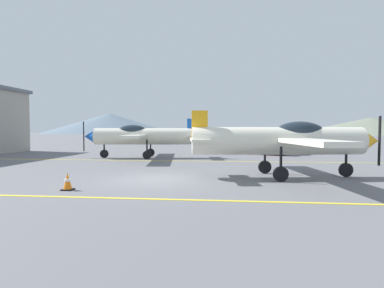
{
  "coord_description": "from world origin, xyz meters",
  "views": [
    {
      "loc": [
        2.86,
        -12.52,
        2.04
      ],
      "look_at": [
        0.84,
        6.0,
        1.2
      ],
      "focal_mm": 29.37,
      "sensor_mm": 36.0,
      "label": 1
    }
  ],
  "objects_px": {
    "airplane_mid": "(141,136)",
    "airplane_near": "(285,140)",
    "traffic_cone_front": "(68,182)",
    "car_sedan": "(278,144)"
  },
  "relations": [
    {
      "from": "airplane_near",
      "to": "airplane_mid",
      "type": "xyz_separation_m",
      "value": [
        -8.64,
        8.44,
        0.0
      ]
    },
    {
      "from": "airplane_near",
      "to": "car_sedan",
      "type": "bearing_deg",
      "value": 81.96
    },
    {
      "from": "airplane_mid",
      "to": "traffic_cone_front",
      "type": "distance_m",
      "value": 12.34
    },
    {
      "from": "airplane_mid",
      "to": "airplane_near",
      "type": "bearing_deg",
      "value": -44.33
    },
    {
      "from": "airplane_mid",
      "to": "traffic_cone_front",
      "type": "height_order",
      "value": "airplane_mid"
    },
    {
      "from": "airplane_mid",
      "to": "traffic_cone_front",
      "type": "bearing_deg",
      "value": -86.24
    },
    {
      "from": "car_sedan",
      "to": "airplane_mid",
      "type": "bearing_deg",
      "value": -154.86
    },
    {
      "from": "airplane_near",
      "to": "car_sedan",
      "type": "xyz_separation_m",
      "value": [
        1.89,
        13.38,
        -0.77
      ]
    },
    {
      "from": "airplane_mid",
      "to": "car_sedan",
      "type": "bearing_deg",
      "value": 25.14
    },
    {
      "from": "airplane_near",
      "to": "airplane_mid",
      "type": "relative_size",
      "value": 1.0
    }
  ]
}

